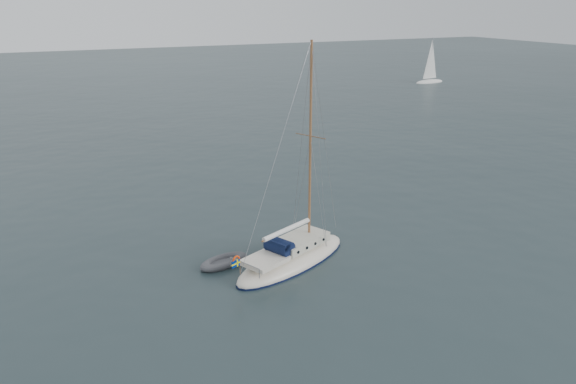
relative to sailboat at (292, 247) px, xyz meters
name	(u,v)px	position (x,y,z in m)	size (l,w,h in m)	color
ground	(316,250)	(1.98, 0.87, -0.95)	(300.00, 300.00, 0.00)	black
sailboat	(292,247)	(0.00, 0.00, 0.00)	(8.81, 2.64, 12.55)	beige
dinghy	(224,262)	(-3.56, 1.35, -0.76)	(2.96, 1.34, 0.42)	#4A4B4F
distant_yacht_b	(431,62)	(52.98, 54.10, 2.55)	(6.18, 3.30, 8.19)	white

